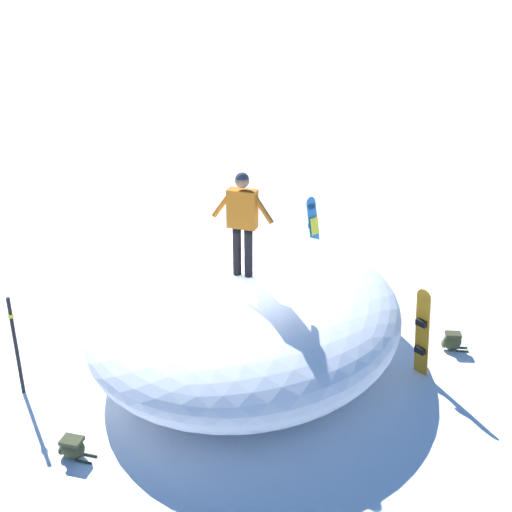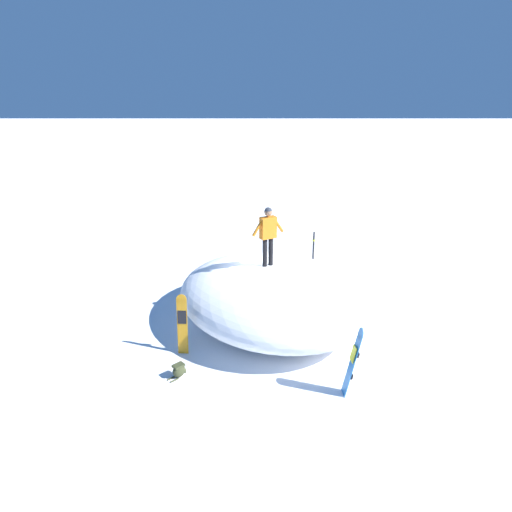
% 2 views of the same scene
% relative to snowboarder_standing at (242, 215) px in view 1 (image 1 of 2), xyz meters
% --- Properties ---
extents(ground, '(240.00, 240.00, 0.00)m').
position_rel_snowboarder_standing_xyz_m(ground, '(0.01, 0.30, -2.81)').
color(ground, white).
extents(snow_mound, '(7.88, 8.20, 1.74)m').
position_rel_snowboarder_standing_xyz_m(snow_mound, '(0.16, -0.22, -1.94)').
color(snow_mound, white).
rests_on(snow_mound, ground).
extents(snowboarder_standing, '(0.97, 0.58, 1.77)m').
position_rel_snowboarder_standing_xyz_m(snowboarder_standing, '(0.00, 0.00, 0.00)').
color(snowboarder_standing, black).
rests_on(snowboarder_standing, snow_mound).
extents(snowboard_primary_upright, '(0.35, 0.31, 1.72)m').
position_rel_snowboarder_standing_xyz_m(snowboard_primary_upright, '(1.85, -3.75, -1.92)').
color(snowboard_primary_upright, '#2672BF').
rests_on(snowboard_primary_upright, ground).
extents(snowboard_secondary_upright, '(0.29, 0.21, 1.67)m').
position_rel_snowboarder_standing_xyz_m(snowboard_secondary_upright, '(-2.30, -1.96, -1.95)').
color(snowboard_secondary_upright, orange).
rests_on(snowboard_secondary_upright, ground).
extents(backpack_near, '(0.47, 0.46, 0.35)m').
position_rel_snowboarder_standing_xyz_m(backpack_near, '(-2.24, -3.10, -2.63)').
color(backpack_near, '#383D23').
rests_on(backpack_near, ground).
extents(backpack_far, '(0.56, 0.47, 0.32)m').
position_rel_snowboarder_standing_xyz_m(backpack_far, '(-0.17, 3.44, -2.65)').
color(backpack_far, '#383D23').
rests_on(backpack_far, ground).
extents(trail_marker_pole, '(0.10, 0.10, 1.78)m').
position_rel_snowboarder_standing_xyz_m(trail_marker_pole, '(1.79, 3.28, -1.88)').
color(trail_marker_pole, black).
rests_on(trail_marker_pole, ground).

